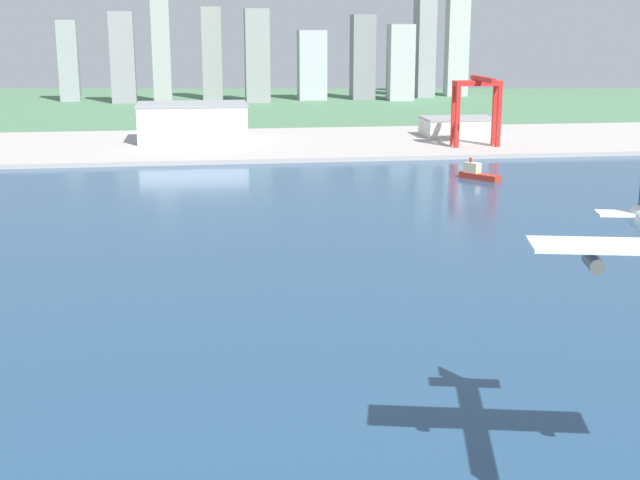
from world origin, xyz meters
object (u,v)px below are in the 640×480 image
object	(u,v)px
port_crane_red	(478,96)
warehouse_annex	(458,127)
warehouse_main	(193,122)
tugboat_small	(477,173)

from	to	relation	value
port_crane_red	warehouse_annex	size ratio (longest dim) A/B	0.89
warehouse_annex	warehouse_main	bearing A→B (deg)	-179.63
port_crane_red	warehouse_main	size ratio (longest dim) A/B	0.62
tugboat_small	warehouse_annex	size ratio (longest dim) A/B	0.44
port_crane_red	warehouse_annex	distance (m)	54.64
tugboat_small	port_crane_red	bearing A→B (deg)	72.42
port_crane_red	warehouse_main	bearing A→B (deg)	163.18
tugboat_small	warehouse_main	bearing A→B (deg)	133.00
port_crane_red	warehouse_main	xyz separation A→B (m)	(-160.00, 48.38, -17.43)
port_crane_red	tugboat_small	bearing A→B (deg)	-107.58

